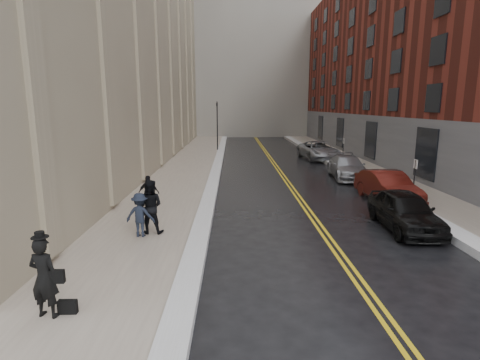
{
  "coord_description": "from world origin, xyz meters",
  "views": [
    {
      "loc": [
        -0.98,
        -9.78,
        4.78
      ],
      "look_at": [
        -0.67,
        6.2,
        1.6
      ],
      "focal_mm": 28.0,
      "sensor_mm": 36.0,
      "label": 1
    }
  ],
  "objects_px": {
    "car_silver_near": "(347,167)",
    "car_black": "(405,211)",
    "pedestrian_a": "(150,207)",
    "car_silver_far": "(319,150)",
    "pedestrian_main": "(44,278)",
    "pedestrian_b": "(140,215)",
    "car_maroon": "(387,187)",
    "pedestrian_c": "(149,193)"
  },
  "relations": [
    {
      "from": "car_silver_far",
      "to": "car_silver_near",
      "type": "bearing_deg",
      "value": -95.87
    },
    {
      "from": "pedestrian_a",
      "to": "pedestrian_main",
      "type": "bearing_deg",
      "value": 81.32
    },
    {
      "from": "car_silver_far",
      "to": "pedestrian_main",
      "type": "bearing_deg",
      "value": -120.04
    },
    {
      "from": "car_silver_far",
      "to": "pedestrian_c",
      "type": "xyz_separation_m",
      "value": [
        -11.55,
        -17.17,
        0.13
      ]
    },
    {
      "from": "pedestrian_c",
      "to": "pedestrian_main",
      "type": "bearing_deg",
      "value": 90.04
    },
    {
      "from": "car_silver_far",
      "to": "pedestrian_main",
      "type": "height_order",
      "value": "pedestrian_main"
    },
    {
      "from": "pedestrian_main",
      "to": "pedestrian_a",
      "type": "distance_m",
      "value": 5.7
    },
    {
      "from": "pedestrian_a",
      "to": "car_silver_far",
      "type": "bearing_deg",
      "value": -115.68
    },
    {
      "from": "car_silver_far",
      "to": "pedestrian_a",
      "type": "bearing_deg",
      "value": -123.4
    },
    {
      "from": "car_silver_near",
      "to": "car_silver_far",
      "type": "distance_m",
      "value": 8.94
    },
    {
      "from": "car_black",
      "to": "pedestrian_a",
      "type": "height_order",
      "value": "pedestrian_a"
    },
    {
      "from": "pedestrian_b",
      "to": "pedestrian_c",
      "type": "distance_m",
      "value": 3.48
    },
    {
      "from": "car_black",
      "to": "car_silver_near",
      "type": "xyz_separation_m",
      "value": [
        0.96,
        10.64,
        -0.01
      ]
    },
    {
      "from": "car_silver_far",
      "to": "pedestrian_main",
      "type": "xyz_separation_m",
      "value": [
        -11.94,
        -25.83,
        0.27
      ]
    },
    {
      "from": "car_silver_far",
      "to": "pedestrian_b",
      "type": "xyz_separation_m",
      "value": [
        -11.11,
        -20.62,
        0.14
      ]
    },
    {
      "from": "car_maroon",
      "to": "pedestrian_a",
      "type": "bearing_deg",
      "value": -159.6
    },
    {
      "from": "car_silver_far",
      "to": "pedestrian_a",
      "type": "height_order",
      "value": "pedestrian_a"
    },
    {
      "from": "pedestrian_c",
      "to": "car_maroon",
      "type": "bearing_deg",
      "value": -168.22
    },
    {
      "from": "car_silver_near",
      "to": "car_maroon",
      "type": "bearing_deg",
      "value": -84.6
    },
    {
      "from": "pedestrian_c",
      "to": "pedestrian_b",
      "type": "bearing_deg",
      "value": 99.93
    },
    {
      "from": "car_maroon",
      "to": "pedestrian_main",
      "type": "xyz_separation_m",
      "value": [
        -11.94,
        -10.53,
        0.3
      ]
    },
    {
      "from": "car_silver_near",
      "to": "pedestrian_main",
      "type": "bearing_deg",
      "value": -120.52
    },
    {
      "from": "car_black",
      "to": "car_silver_near",
      "type": "relative_size",
      "value": 0.87
    },
    {
      "from": "car_silver_far",
      "to": "pedestrian_b",
      "type": "distance_m",
      "value": 23.42
    },
    {
      "from": "pedestrian_a",
      "to": "pedestrian_b",
      "type": "distance_m",
      "value": 0.51
    },
    {
      "from": "car_maroon",
      "to": "pedestrian_c",
      "type": "bearing_deg",
      "value": -174.94
    },
    {
      "from": "pedestrian_a",
      "to": "car_black",
      "type": "bearing_deg",
      "value": -173.65
    },
    {
      "from": "car_silver_near",
      "to": "car_black",
      "type": "bearing_deg",
      "value": -90.67
    },
    {
      "from": "car_black",
      "to": "car_maroon",
      "type": "height_order",
      "value": "car_maroon"
    },
    {
      "from": "pedestrian_a",
      "to": "pedestrian_b",
      "type": "bearing_deg",
      "value": 56.51
    },
    {
      "from": "car_silver_far",
      "to": "pedestrian_b",
      "type": "bearing_deg",
      "value": -123.55
    },
    {
      "from": "car_black",
      "to": "car_silver_near",
      "type": "distance_m",
      "value": 10.68
    },
    {
      "from": "pedestrian_a",
      "to": "pedestrian_c",
      "type": "height_order",
      "value": "pedestrian_a"
    },
    {
      "from": "pedestrian_b",
      "to": "pedestrian_c",
      "type": "height_order",
      "value": "pedestrian_b"
    },
    {
      "from": "car_silver_near",
      "to": "pedestrian_b",
      "type": "height_order",
      "value": "pedestrian_b"
    },
    {
      "from": "car_silver_near",
      "to": "pedestrian_b",
      "type": "distance_m",
      "value": 16.05
    },
    {
      "from": "car_black",
      "to": "car_silver_far",
      "type": "bearing_deg",
      "value": 88.7
    },
    {
      "from": "car_maroon",
      "to": "car_silver_far",
      "type": "height_order",
      "value": "car_silver_far"
    },
    {
      "from": "car_silver_far",
      "to": "pedestrian_c",
      "type": "bearing_deg",
      "value": -129.17
    },
    {
      "from": "car_black",
      "to": "pedestrian_main",
      "type": "bearing_deg",
      "value": -148.3
    },
    {
      "from": "car_silver_near",
      "to": "pedestrian_c",
      "type": "bearing_deg",
      "value": -139.81
    },
    {
      "from": "car_black",
      "to": "pedestrian_main",
      "type": "xyz_separation_m",
      "value": [
        -10.88,
        -6.25,
        0.32
      ]
    }
  ]
}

